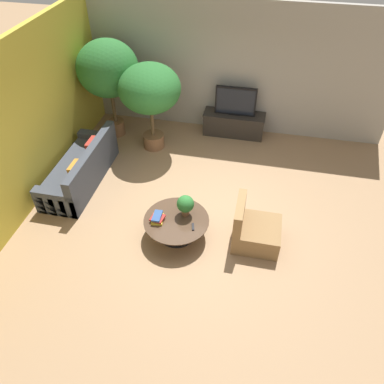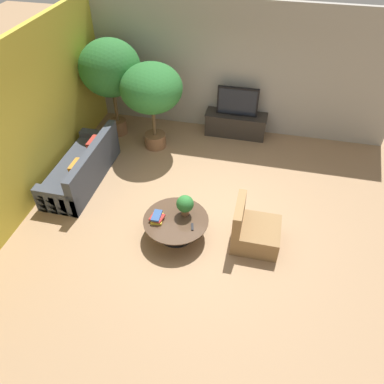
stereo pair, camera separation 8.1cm
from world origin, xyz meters
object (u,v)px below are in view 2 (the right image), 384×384
object	(u,v)px
coffee_table	(176,224)
armchair_wicker	(253,231)
media_console	(236,124)
potted_plant_tabletop	(185,204)
potted_palm_tall	(110,69)
potted_palm_corner	(151,90)
couch_by_wall	(83,169)
television	(238,102)

from	to	relation	value
coffee_table	armchair_wicker	size ratio (longest dim) A/B	1.33
media_console	potted_plant_tabletop	distance (m)	3.40
media_console	potted_palm_tall	distance (m)	3.15
armchair_wicker	potted_plant_tabletop	xyz separation A→B (m)	(-1.22, 0.03, 0.36)
potted_palm_corner	potted_plant_tabletop	bearing A→B (deg)	-61.55
couch_by_wall	armchair_wicker	bearing A→B (deg)	75.46
media_console	potted_palm_tall	size ratio (longest dim) A/B	0.64
television	couch_by_wall	world-z (taller)	television
armchair_wicker	potted_palm_corner	world-z (taller)	potted_palm_corner
potted_palm_corner	television	bearing A→B (deg)	27.73
potted_palm_tall	potted_plant_tabletop	bearing A→B (deg)	-49.63
media_console	armchair_wicker	size ratio (longest dim) A/B	1.70
potted_palm_tall	television	bearing A→B (deg)	11.84
television	coffee_table	size ratio (longest dim) A/B	0.83
potted_palm_tall	potted_palm_corner	size ratio (longest dim) A/B	1.15
media_console	television	world-z (taller)	television
couch_by_wall	potted_plant_tabletop	distance (m)	2.60
armchair_wicker	potted_palm_corner	distance (m)	3.71
media_console	couch_by_wall	world-z (taller)	couch_by_wall
coffee_table	couch_by_wall	distance (m)	2.53
potted_palm_corner	armchair_wicker	bearing A→B (deg)	-44.16
television	armchair_wicker	xyz separation A→B (m)	(0.78, -3.38, -0.61)
media_console	couch_by_wall	bearing A→B (deg)	-139.36
couch_by_wall	potted_palm_corner	bearing A→B (deg)	144.26
armchair_wicker	potted_palm_corner	xyz separation A→B (m)	(-2.53, 2.46, 1.14)
armchair_wicker	potted_palm_tall	xyz separation A→B (m)	(-3.57, 2.80, 1.36)
television	potted_palm_tall	xyz separation A→B (m)	(-2.79, -0.58, 0.74)
media_console	potted_palm_corner	world-z (taller)	potted_palm_corner
couch_by_wall	coffee_table	bearing A→B (deg)	64.68
potted_palm_tall	potted_plant_tabletop	xyz separation A→B (m)	(2.35, -2.77, -1.00)
potted_palm_tall	couch_by_wall	bearing A→B (deg)	-91.78
media_console	television	size ratio (longest dim) A/B	1.54
armchair_wicker	potted_palm_tall	bearing A→B (deg)	51.92
potted_palm_tall	potted_plant_tabletop	distance (m)	3.77
television	couch_by_wall	bearing A→B (deg)	-139.38
potted_palm_corner	media_console	bearing A→B (deg)	27.77
coffee_table	potted_plant_tabletop	distance (m)	0.41
potted_plant_tabletop	armchair_wicker	bearing A→B (deg)	-1.34
coffee_table	potted_palm_corner	distance (m)	3.08
television	potted_palm_tall	bearing A→B (deg)	-168.16
potted_palm_tall	potted_plant_tabletop	size ratio (longest dim) A/B	5.70
television	potted_palm_corner	bearing A→B (deg)	-152.27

